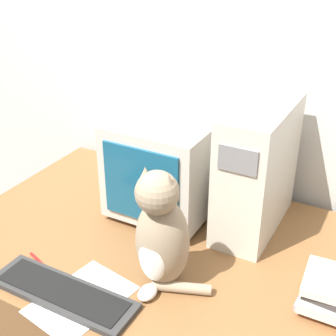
# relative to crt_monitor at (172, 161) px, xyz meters

# --- Properties ---
(wall_back) EXTENTS (7.00, 0.05, 2.50)m
(wall_back) POSITION_rel_crt_monitor_xyz_m (0.08, 0.32, 0.28)
(wall_back) COLOR silver
(wall_back) RESTS_ON ground_plane
(desk) EXTENTS (1.50, 0.98, 0.77)m
(desk) POSITION_rel_crt_monitor_xyz_m (0.08, -0.23, -0.58)
(desk) COLOR brown
(desk) RESTS_ON ground_plane
(crt_monitor) EXTENTS (0.37, 0.47, 0.38)m
(crt_monitor) POSITION_rel_crt_monitor_xyz_m (0.00, 0.00, 0.00)
(crt_monitor) COLOR #BCB7AD
(crt_monitor) RESTS_ON desk
(computer_tower) EXTENTS (0.18, 0.43, 0.47)m
(computer_tower) POSITION_rel_crt_monitor_xyz_m (0.33, 0.02, 0.04)
(computer_tower) COLOR beige
(computer_tower) RESTS_ON desk
(keyboard) EXTENTS (0.48, 0.14, 0.02)m
(keyboard) POSITION_rel_crt_monitor_xyz_m (-0.05, -0.62, -0.19)
(keyboard) COLOR #2D2D2D
(keyboard) RESTS_ON desk
(cat) EXTENTS (0.25, 0.21, 0.41)m
(cat) POSITION_rel_crt_monitor_xyz_m (0.19, -0.42, -0.01)
(cat) COLOR gray
(cat) RESTS_ON desk
(book_stack) EXTENTS (0.16, 0.21, 0.10)m
(book_stack) POSITION_rel_crt_monitor_xyz_m (0.66, -0.27, -0.15)
(book_stack) COLOR pink
(book_stack) RESTS_ON desk
(pen) EXTENTS (0.13, 0.05, 0.01)m
(pen) POSITION_rel_crt_monitor_xyz_m (-0.21, -0.54, -0.19)
(pen) COLOR maroon
(pen) RESTS_ON desk
(paper_sheet) EXTENTS (0.26, 0.33, 0.00)m
(paper_sheet) POSITION_rel_crt_monitor_xyz_m (0.02, -0.60, -0.20)
(paper_sheet) COLOR white
(paper_sheet) RESTS_ON desk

